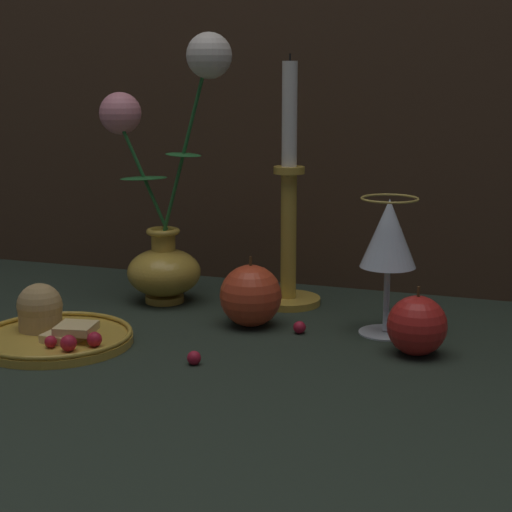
% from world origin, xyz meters
% --- Properties ---
extents(ground_plane, '(2.40, 2.40, 0.00)m').
position_xyz_m(ground_plane, '(0.00, 0.00, 0.00)').
color(ground_plane, '#232D23').
rests_on(ground_plane, ground).
extents(vase, '(0.20, 0.11, 0.38)m').
position_xyz_m(vase, '(-0.19, 0.13, 0.14)').
color(vase, gold).
rests_on(vase, ground_plane).
extents(plate_with_pastries, '(0.19, 0.19, 0.07)m').
position_xyz_m(plate_with_pastries, '(-0.24, -0.09, 0.02)').
color(plate_with_pastries, gold).
rests_on(plate_with_pastries, ground_plane).
extents(wine_glass, '(0.07, 0.07, 0.18)m').
position_xyz_m(wine_glass, '(0.15, 0.08, 0.12)').
color(wine_glass, silver).
rests_on(wine_glass, ground_plane).
extents(candlestick, '(0.09, 0.09, 0.35)m').
position_xyz_m(candlestick, '(-0.02, 0.18, 0.12)').
color(candlestick, gold).
rests_on(candlestick, ground_plane).
extents(apple_beside_vase, '(0.07, 0.07, 0.08)m').
position_xyz_m(apple_beside_vase, '(0.20, 0.01, 0.04)').
color(apple_beside_vase, red).
rests_on(apple_beside_vase, ground_plane).
extents(apple_near_glass, '(0.08, 0.08, 0.09)m').
position_xyz_m(apple_near_glass, '(-0.03, 0.06, 0.04)').
color(apple_near_glass, '#D14223').
rests_on(apple_near_glass, ground_plane).
extents(berry_near_plate, '(0.02, 0.02, 0.02)m').
position_xyz_m(berry_near_plate, '(0.04, 0.05, 0.01)').
color(berry_near_plate, '#AD192D').
rests_on(berry_near_plate, ground_plane).
extents(berry_front_center, '(0.02, 0.02, 0.02)m').
position_xyz_m(berry_front_center, '(-0.04, -0.11, 0.01)').
color(berry_front_center, '#AD192D').
rests_on(berry_front_center, ground_plane).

